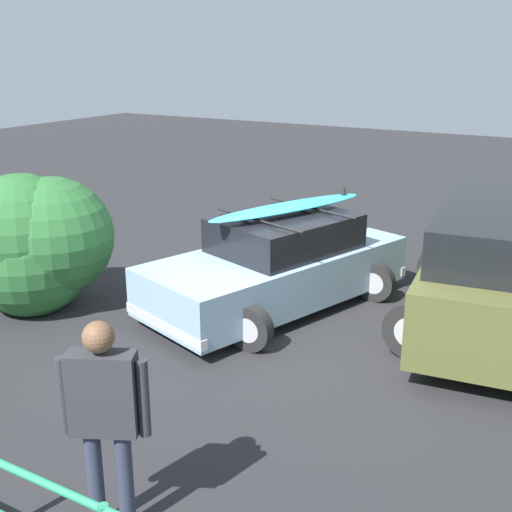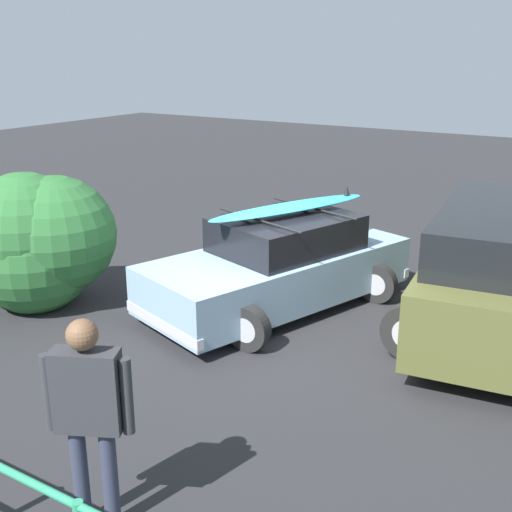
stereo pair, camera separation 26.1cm
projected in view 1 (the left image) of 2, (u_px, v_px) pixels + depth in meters
name	position (u px, v px, depth m)	size (l,w,h in m)	color
ground_plane	(276.00, 322.00, 9.05)	(44.00, 44.00, 0.02)	#28282B
sedan_car	(278.00, 264.00, 9.43)	(2.99, 4.41, 1.64)	#8CADC6
suv_car	(503.00, 267.00, 8.55)	(2.88, 4.62, 1.73)	brown
person_bystander	(104.00, 409.00, 4.84)	(0.64, 0.41, 1.80)	#33384C
bush_near_left	(28.00, 242.00, 9.23)	(2.18, 2.32, 2.09)	brown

